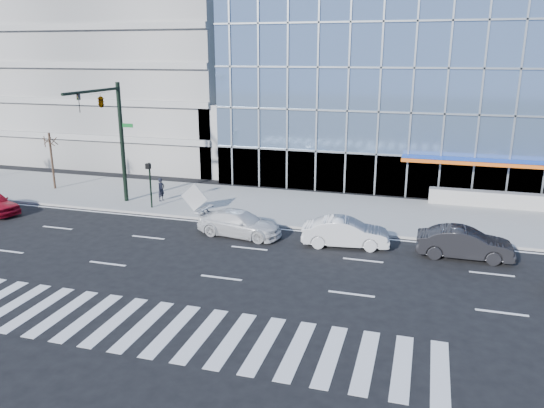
% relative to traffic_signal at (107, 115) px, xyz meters
% --- Properties ---
extents(ground, '(160.00, 160.00, 0.00)m').
position_rel_traffic_signal_xyz_m(ground, '(11.00, -4.57, -6.16)').
color(ground, black).
rests_on(ground, ground).
extents(sidewalk, '(120.00, 8.00, 0.15)m').
position_rel_traffic_signal_xyz_m(sidewalk, '(11.00, 3.43, -6.09)').
color(sidewalk, gray).
rests_on(sidewalk, ground).
extents(theatre_building, '(42.00, 26.00, 15.00)m').
position_rel_traffic_signal_xyz_m(theatre_building, '(25.00, 21.43, 1.34)').
color(theatre_building, '#6A88B0').
rests_on(theatre_building, ground).
extents(parking_garage, '(24.00, 24.00, 20.00)m').
position_rel_traffic_signal_xyz_m(parking_garage, '(-9.00, 21.43, 3.84)').
color(parking_garage, gray).
rests_on(parking_garage, ground).
extents(ramp_block, '(6.00, 8.00, 6.00)m').
position_rel_traffic_signal_xyz_m(ramp_block, '(5.00, 13.43, -3.16)').
color(ramp_block, gray).
rests_on(ramp_block, ground).
extents(traffic_signal, '(1.14, 5.74, 8.00)m').
position_rel_traffic_signal_xyz_m(traffic_signal, '(0.00, 0.00, 0.00)').
color(traffic_signal, black).
rests_on(traffic_signal, sidewalk).
extents(ped_signal_post, '(0.30, 0.33, 3.00)m').
position_rel_traffic_signal_xyz_m(ped_signal_post, '(2.50, 0.37, -4.02)').
color(ped_signal_post, black).
rests_on(ped_signal_post, sidewalk).
extents(street_tree_near, '(1.10, 1.10, 4.23)m').
position_rel_traffic_signal_xyz_m(street_tree_near, '(-7.00, 2.93, -2.39)').
color(street_tree_near, '#332319').
rests_on(street_tree_near, sidewalk).
extents(white_suv, '(5.07, 2.53, 1.42)m').
position_rel_traffic_signal_xyz_m(white_suv, '(9.81, -2.77, -5.46)').
color(white_suv, silver).
rests_on(white_suv, ground).
extents(white_sedan, '(4.77, 2.16, 1.52)m').
position_rel_traffic_signal_xyz_m(white_sedan, '(15.81, -2.77, -5.41)').
color(white_sedan, silver).
rests_on(white_sedan, ground).
extents(dark_sedan, '(4.68, 1.65, 1.54)m').
position_rel_traffic_signal_xyz_m(dark_sedan, '(21.81, -2.77, -5.40)').
color(dark_sedan, black).
rests_on(dark_sedan, ground).
extents(pedestrian, '(0.50, 0.65, 1.60)m').
position_rel_traffic_signal_xyz_m(pedestrian, '(2.35, 2.08, -5.22)').
color(pedestrian, black).
rests_on(pedestrian, sidewalk).
extents(tilted_panel, '(1.84, 0.09, 1.84)m').
position_rel_traffic_signal_xyz_m(tilted_panel, '(5.59, 0.43, -5.10)').
color(tilted_panel, '#A7A7A7').
rests_on(tilted_panel, sidewalk).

